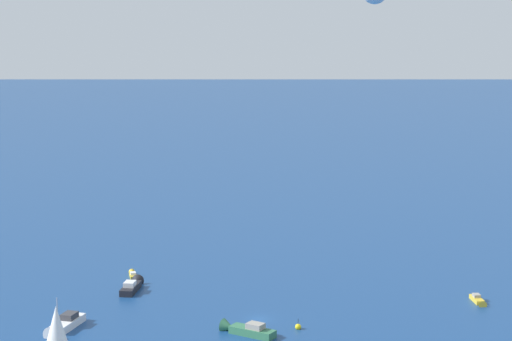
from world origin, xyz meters
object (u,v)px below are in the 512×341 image
at_px(sailboat_trailing, 57,330).
at_px(marker_buoy, 298,327).
at_px(motorboat_inshore, 478,300).
at_px(motorboat_far_port, 132,286).
at_px(motorboat_mid_cluster, 245,330).
at_px(motorboat_far_stbd, 64,325).
at_px(motorboat_ahead, 133,274).

bearing_deg(sailboat_trailing, marker_buoy, -89.35).
height_order(motorboat_inshore, marker_buoy, marker_buoy).
height_order(motorboat_far_port, motorboat_mid_cluster, motorboat_mid_cluster).
xyz_separation_m(sailboat_trailing, marker_buoy, (0.48, -41.83, -3.98)).
relative_size(sailboat_trailing, motorboat_mid_cluster, 1.00).
relative_size(sailboat_trailing, marker_buoy, 4.55).
xyz_separation_m(motorboat_far_port, motorboat_inshore, (-29.84, -62.17, -0.30)).
relative_size(motorboat_far_stbd, sailboat_trailing, 1.10).
relative_size(motorboat_far_stbd, motorboat_inshore, 1.64).
height_order(motorboat_inshore, motorboat_mid_cluster, motorboat_mid_cluster).
bearing_deg(motorboat_inshore, motorboat_far_port, 64.36).
height_order(motorboat_far_stbd, marker_buoy, motorboat_far_stbd).
bearing_deg(motorboat_mid_cluster, motorboat_far_port, 22.69).
bearing_deg(motorboat_inshore, motorboat_ahead, 56.51).
bearing_deg(motorboat_ahead, marker_buoy, -153.59).
relative_size(motorboat_far_stbd, marker_buoy, 5.02).
bearing_deg(motorboat_far_port, motorboat_ahead, -10.70).
height_order(motorboat_far_port, marker_buoy, motorboat_far_port).
relative_size(motorboat_ahead, motorboat_mid_cluster, 0.57).
xyz_separation_m(motorboat_far_port, motorboat_mid_cluster, (-32.99, -13.80, 0.01)).
distance_m(motorboat_far_port, motorboat_ahead, 10.22).
distance_m(motorboat_far_stbd, motorboat_inshore, 78.66).
relative_size(motorboat_far_port, motorboat_inshore, 1.59).
xyz_separation_m(motorboat_inshore, marker_buoy, (-3.53, 38.72, -0.10)).
distance_m(motorboat_inshore, motorboat_mid_cluster, 48.47).
distance_m(motorboat_far_port, motorboat_inshore, 68.96).
height_order(motorboat_far_stbd, motorboat_inshore, motorboat_far_stbd).
xyz_separation_m(motorboat_far_stbd, motorboat_ahead, (31.03, -17.90, -0.43)).
bearing_deg(motorboat_far_port, motorboat_mid_cluster, -157.31).
height_order(motorboat_inshore, motorboat_ahead, motorboat_inshore).
bearing_deg(motorboat_far_stbd, motorboat_inshore, -96.45).
bearing_deg(marker_buoy, motorboat_far_stbd, 72.59).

